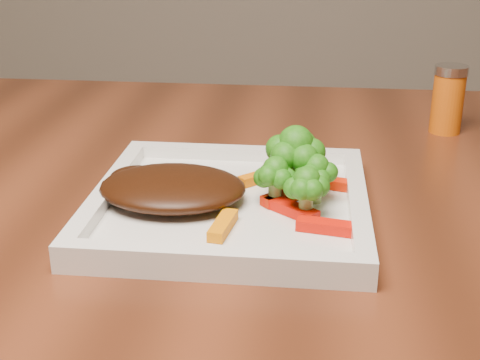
# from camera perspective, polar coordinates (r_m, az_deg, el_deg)

# --- Properties ---
(plate) EXTENTS (0.27, 0.27, 0.01)m
(plate) POSITION_cam_1_polar(r_m,az_deg,el_deg) (0.67, -0.85, -2.41)
(plate) COLOR white
(plate) RESTS_ON dining_table
(steak) EXTENTS (0.15, 0.12, 0.03)m
(steak) POSITION_cam_1_polar(r_m,az_deg,el_deg) (0.67, -5.78, -0.65)
(steak) COLOR #321507
(steak) RESTS_ON plate
(broccoli_0) EXTENTS (0.08, 0.08, 0.07)m
(broccoli_0) POSITION_cam_1_polar(r_m,az_deg,el_deg) (0.68, 4.73, 1.65)
(broccoli_0) COLOR #246D12
(broccoli_0) RESTS_ON plate
(broccoli_1) EXTENTS (0.05, 0.05, 0.06)m
(broccoli_1) POSITION_cam_1_polar(r_m,az_deg,el_deg) (0.66, 6.54, 0.71)
(broccoli_1) COLOR #136110
(broccoli_1) RESTS_ON plate
(broccoli_2) EXTENTS (0.05, 0.05, 0.06)m
(broccoli_2) POSITION_cam_1_polar(r_m,az_deg,el_deg) (0.63, 5.69, -0.74)
(broccoli_2) COLOR #1D6911
(broccoli_2) RESTS_ON plate
(broccoli_3) EXTENTS (0.06, 0.06, 0.06)m
(broccoli_3) POSITION_cam_1_polar(r_m,az_deg,el_deg) (0.65, 3.03, 0.38)
(broccoli_3) COLOR #377513
(broccoli_3) RESTS_ON plate
(carrot_1) EXTENTS (0.06, 0.03, 0.01)m
(carrot_1) POSITION_cam_1_polar(r_m,az_deg,el_deg) (0.61, 7.59, -3.97)
(carrot_1) COLOR red
(carrot_1) RESTS_ON plate
(carrot_2) EXTENTS (0.02, 0.06, 0.01)m
(carrot_2) POSITION_cam_1_polar(r_m,az_deg,el_deg) (0.61, -1.46, -3.89)
(carrot_2) COLOR orange
(carrot_2) RESTS_ON plate
(carrot_3) EXTENTS (0.06, 0.03, 0.01)m
(carrot_3) POSITION_cam_1_polar(r_m,az_deg,el_deg) (0.71, 7.66, -0.24)
(carrot_3) COLOR red
(carrot_3) RESTS_ON plate
(carrot_4) EXTENTS (0.04, 0.04, 0.01)m
(carrot_4) POSITION_cam_1_polar(r_m,az_deg,el_deg) (0.72, 1.60, 0.23)
(carrot_4) COLOR #D96403
(carrot_4) RESTS_ON plate
(carrot_5) EXTENTS (0.06, 0.05, 0.01)m
(carrot_5) POSITION_cam_1_polar(r_m,az_deg,el_deg) (0.64, 4.39, -2.48)
(carrot_5) COLOR red
(carrot_5) RESTS_ON plate
(carrot_6) EXTENTS (0.05, 0.05, 0.01)m
(carrot_6) POSITION_cam_1_polar(r_m,az_deg,el_deg) (0.67, 3.84, -1.40)
(carrot_6) COLOR red
(carrot_6) RESTS_ON plate
(spice_shaker) EXTENTS (0.04, 0.04, 0.09)m
(spice_shaker) POSITION_cam_1_polar(r_m,az_deg,el_deg) (0.95, 17.32, 6.59)
(spice_shaker) COLOR #CC580B
(spice_shaker) RESTS_ON dining_table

